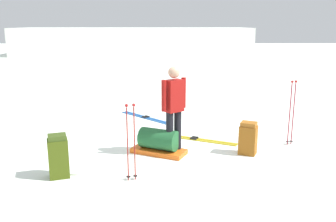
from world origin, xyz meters
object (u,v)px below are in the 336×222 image
(ski_poles_planted_near, at_px, (131,138))
(ski_pair_far, at_px, (146,117))
(ski_pair_near, at_px, (194,139))
(skier_standing, at_px, (174,106))
(ski_poles_planted_far, at_px, (292,110))
(backpack_large_dark, at_px, (248,139))
(backpack_bright, at_px, (58,156))
(gear_sled, at_px, (159,142))

(ski_poles_planted_near, bearing_deg, ski_pair_far, 89.33)
(ski_pair_near, bearing_deg, ski_poles_planted_near, -119.64)
(ski_pair_far, bearing_deg, skier_standing, -76.52)
(ski_poles_planted_far, bearing_deg, ski_poles_planted_near, -151.14)
(ski_pair_near, xyz_separation_m, ski_poles_planted_far, (1.96, -0.36, 0.74))
(ski_pair_far, bearing_deg, ski_poles_planted_far, -35.76)
(backpack_large_dark, relative_size, backpack_bright, 0.88)
(backpack_bright, distance_m, ski_poles_planted_near, 1.26)
(gear_sled, bearing_deg, ski_pair_far, 97.83)
(skier_standing, bearing_deg, gear_sled, 171.73)
(ski_pair_far, bearing_deg, ski_pair_near, -58.67)
(backpack_large_dark, height_order, backpack_bright, backpack_bright)
(ski_poles_planted_far, bearing_deg, backpack_bright, -159.87)
(ski_pair_near, height_order, backpack_bright, backpack_bright)
(ski_pair_near, distance_m, ski_pair_far, 2.20)
(ski_pair_far, distance_m, ski_poles_planted_near, 4.03)
(ski_pair_far, height_order, ski_poles_planted_near, ski_poles_planted_near)
(ski_pair_far, xyz_separation_m, gear_sled, (0.38, -2.74, 0.21))
(skier_standing, relative_size, backpack_large_dark, 2.67)
(backpack_large_dark, bearing_deg, ski_pair_far, 126.83)
(skier_standing, height_order, ski_pair_far, skier_standing)
(skier_standing, distance_m, ski_pair_near, 1.39)
(backpack_bright, bearing_deg, backpack_large_dark, 17.15)
(skier_standing, distance_m, ski_poles_planted_far, 2.51)
(ski_pair_far, distance_m, backpack_bright, 4.05)
(skier_standing, relative_size, gear_sled, 1.49)
(ski_pair_far, xyz_separation_m, ski_poles_planted_far, (3.11, -2.24, 0.74))
(ski_poles_planted_far, bearing_deg, gear_sled, -169.58)
(backpack_bright, height_order, ski_poles_planted_far, ski_poles_planted_far)
(skier_standing, bearing_deg, backpack_large_dark, -0.76)
(ski_pair_far, relative_size, ski_poles_planted_near, 1.13)
(skier_standing, relative_size, ski_poles_planted_far, 1.26)
(skier_standing, xyz_separation_m, ski_poles_planted_near, (-0.71, -1.19, -0.25))
(ski_poles_planted_near, bearing_deg, gear_sled, 71.10)
(skier_standing, relative_size, ski_poles_planted_near, 1.35)
(ski_poles_planted_far, height_order, gear_sled, ski_poles_planted_far)
(ski_pair_near, relative_size, backpack_bright, 2.47)
(backpack_large_dark, bearing_deg, skier_standing, 179.24)
(gear_sled, bearing_deg, backpack_bright, -146.06)
(skier_standing, height_order, backpack_large_dark, skier_standing)
(skier_standing, height_order, ski_poles_planted_far, skier_standing)
(ski_pair_near, height_order, ski_poles_planted_near, ski_poles_planted_near)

